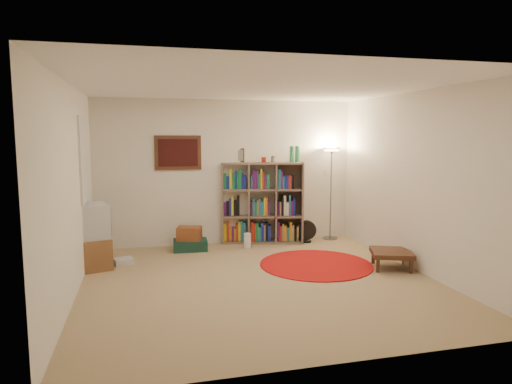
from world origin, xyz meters
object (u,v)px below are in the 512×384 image
bookshelf (261,204)px  suitcase (190,245)px  side_table (392,254)px  floor_fan (306,231)px  floor_lamp (331,163)px  tv_stand (92,237)px

bookshelf → suitcase: (-1.30, -0.31, -0.60)m
suitcase → side_table: (2.69, -1.73, 0.13)m
bookshelf → floor_fan: bearing=-3.8°
floor_lamp → side_table: size_ratio=2.34×
bookshelf → suitcase: bookshelf is taller
tv_stand → suitcase: tv_stand is taller
floor_fan → tv_stand: (-3.52, -0.71, 0.25)m
floor_lamp → suitcase: size_ratio=2.95×
tv_stand → side_table: 4.29m
floor_lamp → tv_stand: (-4.04, -0.87, -0.95)m
floor_fan → tv_stand: size_ratio=0.43×
floor_fan → side_table: floor_fan is taller
bookshelf → tv_stand: 2.93m
tv_stand → floor_lamp: bearing=-3.5°
bookshelf → floor_lamp: 1.47m
bookshelf → floor_lamp: (1.28, -0.09, 0.70)m
floor_fan → side_table: bearing=-60.0°
bookshelf → floor_lamp: size_ratio=1.02×
bookshelf → tv_stand: bookshelf is taller
floor_lamp → tv_stand: 4.24m
bookshelf → floor_fan: 0.94m
floor_lamp → side_table: (0.11, -1.95, -1.18)m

